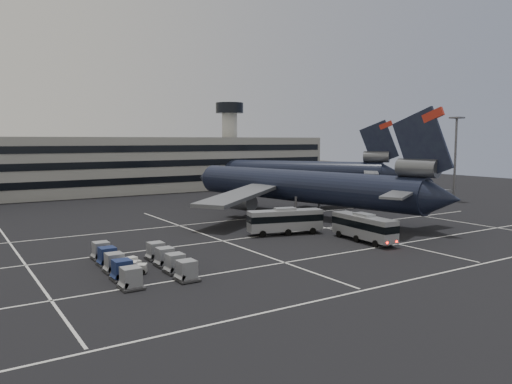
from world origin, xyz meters
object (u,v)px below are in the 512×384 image
(bus_near, at_px, (364,226))
(tug_a, at_px, (131,264))
(bus_far, at_px, (285,220))
(trijet_main, at_px, (301,186))
(uld_cluster, at_px, (139,262))

(bus_near, height_order, tug_a, bus_near)
(bus_near, relative_size, bus_far, 0.97)
(trijet_main, xyz_separation_m, uld_cluster, (-37.20, -21.03, -4.29))
(bus_far, relative_size, tug_a, 4.50)
(tug_a, xyz_separation_m, uld_cluster, (0.51, -1.03, 0.34))
(trijet_main, xyz_separation_m, bus_near, (-7.15, -22.58, -3.21))
(trijet_main, bearing_deg, uld_cluster, -162.20)
(bus_far, distance_m, uld_cluster, 25.62)
(bus_near, bearing_deg, tug_a, 179.64)
(uld_cluster, bearing_deg, tug_a, 116.45)
(bus_near, bearing_deg, bus_far, 125.27)
(trijet_main, distance_m, bus_near, 23.90)
(trijet_main, height_order, uld_cluster, trijet_main)
(bus_near, xyz_separation_m, bus_far, (-5.77, 9.67, 0.03))
(bus_far, height_order, uld_cluster, bus_far)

